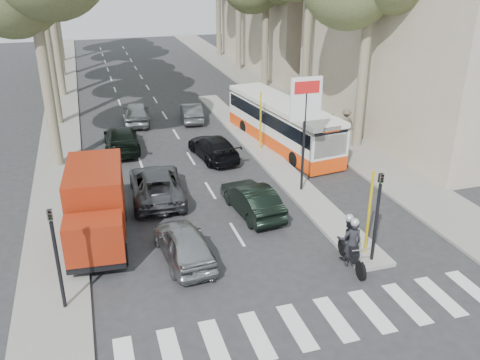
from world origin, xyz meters
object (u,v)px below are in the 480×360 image
object	(u,v)px
silver_hatchback	(184,244)
motorcycle	(350,242)
dark_hatchback	(252,199)
red_truck	(96,205)
city_bus	(282,122)

from	to	relation	value
silver_hatchback	motorcycle	world-z (taller)	motorcycle
silver_hatchback	dark_hatchback	size ratio (longest dim) A/B	0.98
silver_hatchback	motorcycle	bearing A→B (deg)	155.99
silver_hatchback	motorcycle	size ratio (longest dim) A/B	1.72
dark_hatchback	red_truck	size ratio (longest dim) A/B	0.72
motorcycle	city_bus	bearing A→B (deg)	84.91
city_bus	motorcycle	size ratio (longest dim) A/B	4.48
city_bus	motorcycle	world-z (taller)	city_bus
silver_hatchback	city_bus	size ratio (longest dim) A/B	0.38
dark_hatchback	city_bus	size ratio (longest dim) A/B	0.39
red_truck	city_bus	bearing A→B (deg)	41.59
motorcycle	silver_hatchback	bearing A→B (deg)	166.04
city_bus	silver_hatchback	bearing A→B (deg)	-134.61
red_truck	dark_hatchback	bearing A→B (deg)	7.98
silver_hatchback	city_bus	distance (m)	13.56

